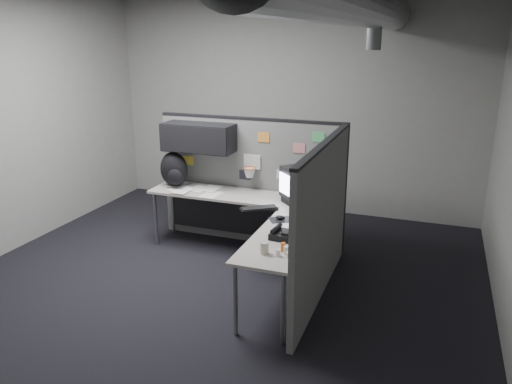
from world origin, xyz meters
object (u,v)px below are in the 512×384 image
at_px(monitor, 301,185).
at_px(keyboard, 259,209).
at_px(desk, 251,213).
at_px(backpack, 174,170).
at_px(phone, 282,234).

bearing_deg(monitor, keyboard, -133.36).
bearing_deg(desk, keyboard, -48.27).
xyz_separation_m(desk, monitor, (0.53, 0.21, 0.34)).
relative_size(desk, keyboard, 5.46).
distance_m(desk, backpack, 1.25).
xyz_separation_m(monitor, backpack, (-1.70, 0.09, -0.00)).
xyz_separation_m(desk, keyboard, (0.16, -0.18, 0.13)).
xyz_separation_m(monitor, keyboard, (-0.37, -0.40, -0.20)).
xyz_separation_m(keyboard, phone, (0.48, -0.67, 0.02)).
relative_size(keyboard, backpack, 0.94).
xyz_separation_m(desk, backpack, (-1.16, 0.30, 0.34)).
relative_size(desk, phone, 9.50).
xyz_separation_m(desk, phone, (0.64, -0.85, 0.16)).
distance_m(phone, backpack, 2.15).
relative_size(desk, backpack, 5.11).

